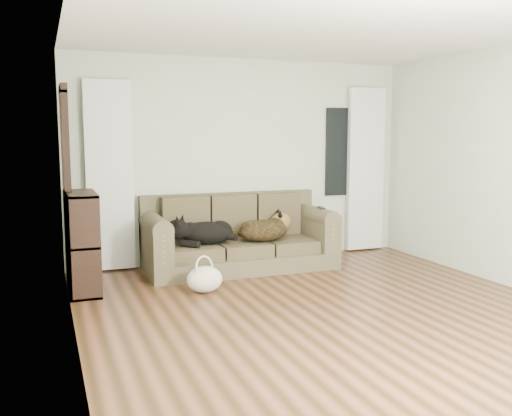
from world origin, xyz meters
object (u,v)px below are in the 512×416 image
object	(u,v)px
sofa	(240,233)
bookshelf	(82,244)
tote_bag	(204,277)
dog_shepherd	(265,229)
dog_black_lab	(203,233)

from	to	relation	value
sofa	bookshelf	xyz separation A→B (m)	(-1.87, -0.34, 0.05)
tote_bag	dog_shepherd	bearing A→B (deg)	38.11
sofa	bookshelf	distance (m)	1.90
dog_shepherd	tote_bag	world-z (taller)	dog_shepherd
dog_black_lab	bookshelf	bearing A→B (deg)	-147.89
dog_black_lab	bookshelf	xyz separation A→B (m)	(-1.40, -0.31, 0.02)
dog_black_lab	dog_shepherd	xyz separation A→B (m)	(0.77, -0.06, 0.01)
sofa	dog_shepherd	xyz separation A→B (m)	(0.30, -0.09, 0.04)
sofa	tote_bag	bearing A→B (deg)	-128.65
sofa	dog_shepherd	size ratio (longest dim) A/B	3.47
dog_shepherd	sofa	bearing A→B (deg)	-24.78
tote_bag	sofa	bearing A→B (deg)	51.35
bookshelf	dog_shepherd	bearing A→B (deg)	6.20
dog_shepherd	tote_bag	bearing A→B (deg)	29.66
dog_black_lab	bookshelf	distance (m)	1.44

